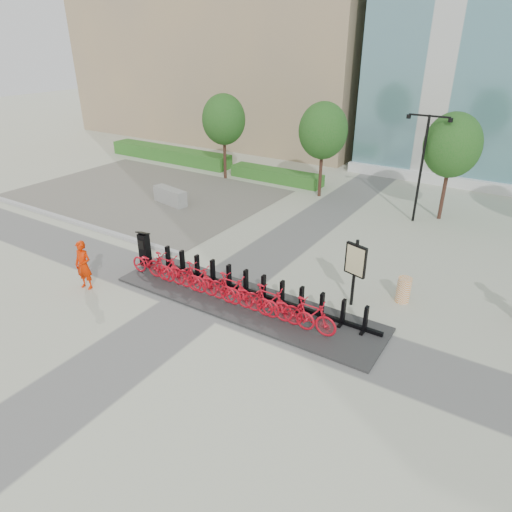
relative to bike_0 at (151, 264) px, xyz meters
The scene contains 26 objects.
ground 2.66m from the bike_0, ahead, with size 120.00×120.00×0.00m, color #B5B9A0.
gravel_patch 10.24m from the bike_0, 136.39° to the left, with size 14.00×14.00×0.00m, color #5B5752.
curb 7.67m from the bike_0, 165.24° to the left, with size 14.00×0.25×0.15m, color #A9A9A9.
hedge_a 17.71m from the bike_0, 130.07° to the left, with size 10.00×1.40×0.90m, color #226420.
hedge_b 13.47m from the bike_0, 100.27° to the left, with size 6.00×1.20×0.70m, color #226420.
tree_0 13.55m from the bike_0, 114.14° to the left, with size 2.60×2.60×5.10m.
tree_1 12.47m from the bike_0, 84.78° to the left, with size 2.60×2.60×5.10m.
tree_2 14.56m from the bike_0, 57.76° to the left, with size 2.60×2.60×5.10m.
streetlamp 13.12m from the bike_0, 59.15° to the left, with size 2.00×0.20×5.00m.
dock_pad 3.95m from the bike_0, ahead, with size 9.60×2.40×0.08m, color #2E2E2E.
dock_rail_posts 4.05m from the bike_0, 11.77° to the left, with size 8.02×0.50×0.85m, color black, non-canonical shape.
bike_0 is the anchor object (origin of this frame).
bike_1 0.72m from the bike_0, ahead, with size 0.51×1.79×1.08m, color red.
bike_2 1.44m from the bike_0, ahead, with size 0.64×1.85×0.97m, color red.
bike_3 2.16m from the bike_0, ahead, with size 0.51×1.79×1.08m, color red.
bike_4 2.88m from the bike_0, ahead, with size 0.64×1.85×0.97m, color red.
bike_5 3.60m from the bike_0, ahead, with size 0.51×1.79×1.08m, color red.
bike_6 4.32m from the bike_0, ahead, with size 0.64×1.85×0.97m, color red.
bike_7 5.04m from the bike_0, ahead, with size 0.51×1.79×1.08m, color red.
bike_8 5.76m from the bike_0, ahead, with size 0.64×1.85×0.97m, color red.
bike_9 6.48m from the bike_0, ahead, with size 0.51×1.79×1.08m, color red.
kiosk 1.03m from the bike_0, 147.30° to the left, with size 0.47×0.41×1.42m.
worker_red 2.34m from the bike_0, 128.52° to the right, with size 0.66×0.43×1.80m, color red.
construction_barrel 9.00m from the bike_0, 21.75° to the left, with size 0.47×0.47×0.90m, color orange.
jersey_barrier 8.28m from the bike_0, 127.47° to the left, with size 2.17×0.59×0.84m, color gray.
map_sign 7.38m from the bike_0, 17.60° to the left, with size 0.77×0.33×2.37m.
Camera 1 is at (8.72, -10.57, 8.19)m, focal length 32.00 mm.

